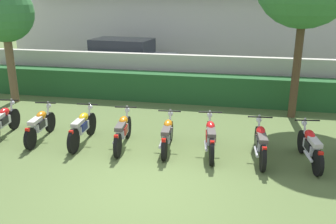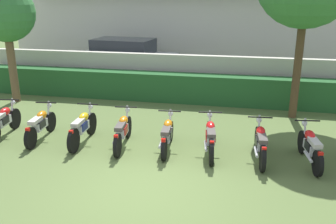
{
  "view_description": "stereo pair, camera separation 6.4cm",
  "coord_description": "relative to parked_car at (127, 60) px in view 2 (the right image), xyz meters",
  "views": [
    {
      "loc": [
        1.82,
        -6.54,
        3.86
      ],
      "look_at": [
        0.0,
        2.26,
        0.96
      ],
      "focal_mm": 39.02,
      "sensor_mm": 36.0,
      "label": 1
    },
    {
      "loc": [
        1.88,
        -6.52,
        3.86
      ],
      "look_at": [
        0.0,
        2.26,
        0.96
      ],
      "focal_mm": 39.02,
      "sensor_mm": 36.0,
      "label": 2
    }
  ],
  "objects": [
    {
      "name": "ground",
      "position": [
        3.57,
        -9.75,
        -0.94
      ],
      "size": [
        60.0,
        60.0,
        0.0
      ],
      "primitive_type": "plane",
      "color": "#566B38"
    },
    {
      "name": "motorcycle_in_row_4",
      "position": [
        2.41,
        -7.76,
        -0.49
      ],
      "size": [
        0.6,
        1.94,
        0.96
      ],
      "rotation": [
        0.0,
        0.0,
        1.69
      ],
      "color": "black",
      "rests_on": "ground"
    },
    {
      "name": "motorcycle_in_row_8",
      "position": [
        7.08,
        -7.82,
        -0.49
      ],
      "size": [
        0.6,
        1.82,
        0.95
      ],
      "rotation": [
        0.0,
        0.0,
        1.7
      ],
      "color": "black",
      "rests_on": "ground"
    },
    {
      "name": "tree_near_inspector",
      "position": [
        -2.93,
        -4.5,
        2.27
      ],
      "size": [
        2.06,
        2.06,
        4.28
      ],
      "color": "brown",
      "rests_on": "ground"
    },
    {
      "name": "motorcycle_in_row_1",
      "position": [
        -1.12,
        -7.75,
        -0.48
      ],
      "size": [
        0.6,
        1.85,
        0.97
      ],
      "rotation": [
        0.0,
        0.0,
        1.71
      ],
      "color": "black",
      "rests_on": "ground"
    },
    {
      "name": "compound_wall",
      "position": [
        3.57,
        -2.54,
        -0.11
      ],
      "size": [
        20.72,
        0.3,
        1.66
      ],
      "primitive_type": "cube",
      "color": "#BCB7A8",
      "rests_on": "ground"
    },
    {
      "name": "motorcycle_in_row_7",
      "position": [
        5.93,
        -7.85,
        -0.48
      ],
      "size": [
        0.6,
        1.85,
        0.97
      ],
      "rotation": [
        0.0,
        0.0,
        1.64
      ],
      "color": "black",
      "rests_on": "ground"
    },
    {
      "name": "parked_car",
      "position": [
        0.0,
        0.0,
        0.0
      ],
      "size": [
        4.66,
        2.45,
        1.89
      ],
      "rotation": [
        0.0,
        0.0,
        -0.1
      ],
      "color": "#9EA3A8",
      "rests_on": "ground"
    },
    {
      "name": "motorcycle_in_row_3",
      "position": [
        1.27,
        -7.76,
        -0.48
      ],
      "size": [
        0.6,
        1.93,
        0.98
      ],
      "rotation": [
        0.0,
        0.0,
        1.63
      ],
      "color": "black",
      "rests_on": "ground"
    },
    {
      "name": "motorcycle_in_row_5",
      "position": [
        3.61,
        -7.74,
        -0.5
      ],
      "size": [
        0.6,
        1.8,
        0.94
      ],
      "rotation": [
        0.0,
        0.0,
        1.65
      ],
      "color": "black",
      "rests_on": "ground"
    },
    {
      "name": "motorcycle_in_row_2",
      "position": [
        0.03,
        -7.77,
        -0.49
      ],
      "size": [
        0.6,
        1.87,
        0.95
      ],
      "rotation": [
        0.0,
        0.0,
        1.68
      ],
      "color": "black",
      "rests_on": "ground"
    },
    {
      "name": "hedge_row",
      "position": [
        3.57,
        -3.24,
        -0.41
      ],
      "size": [
        16.58,
        0.7,
        1.06
      ],
      "primitive_type": "cube",
      "color": "#235628",
      "rests_on": "ground"
    },
    {
      "name": "motorcycle_in_row_6",
      "position": [
        4.71,
        -7.75,
        -0.48
      ],
      "size": [
        0.6,
        1.88,
        0.98
      ],
      "rotation": [
        0.0,
        0.0,
        1.72
      ],
      "color": "black",
      "rests_on": "ground"
    }
  ]
}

